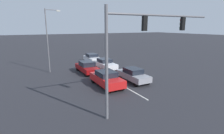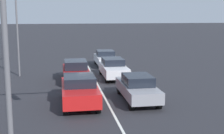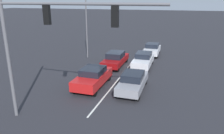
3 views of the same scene
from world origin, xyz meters
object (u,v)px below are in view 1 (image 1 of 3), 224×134
object	(u,v)px
car_white_leftlane_second	(105,64)
traffic_signal_gantry	(140,39)
car_silver_leftlane_third	(92,58)
car_gray_leftlane_front	(133,75)
car_maroon_midlane_second	(87,67)
car_red_midlane_front	(107,79)
street_lamp_right_shoulder	(49,37)

from	to	relation	value
car_white_leftlane_second	traffic_signal_gantry	bearing A→B (deg)	74.96
car_white_leftlane_second	car_silver_leftlane_third	bearing A→B (deg)	-92.14
car_gray_leftlane_front	car_maroon_midlane_second	world-z (taller)	car_maroon_midlane_second
car_red_midlane_front	traffic_signal_gantry	distance (m)	7.10
car_silver_leftlane_third	street_lamp_right_shoulder	bearing A→B (deg)	26.09
car_white_leftlane_second	car_gray_leftlane_front	bearing A→B (deg)	92.53
car_gray_leftlane_front	street_lamp_right_shoulder	size ratio (longest dim) A/B	0.56
car_maroon_midlane_second	traffic_signal_gantry	size ratio (longest dim) A/B	0.53
street_lamp_right_shoulder	car_gray_leftlane_front	bearing A→B (deg)	131.07
car_maroon_midlane_second	car_white_leftlane_second	size ratio (longest dim) A/B	1.06
car_maroon_midlane_second	car_silver_leftlane_third	world-z (taller)	car_maroon_midlane_second
car_white_leftlane_second	car_red_midlane_front	bearing A→B (deg)	65.53
car_maroon_midlane_second	car_white_leftlane_second	xyz separation A→B (m)	(-2.87, -0.55, 0.01)
car_red_midlane_front	car_silver_leftlane_third	world-z (taller)	car_red_midlane_front
car_silver_leftlane_third	car_white_leftlane_second	bearing A→B (deg)	87.86
car_white_leftlane_second	street_lamp_right_shoulder	world-z (taller)	street_lamp_right_shoulder
car_maroon_midlane_second	traffic_signal_gantry	distance (m)	12.42
car_gray_leftlane_front	car_silver_leftlane_third	world-z (taller)	car_gray_leftlane_front
car_gray_leftlane_front	car_white_leftlane_second	bearing A→B (deg)	-87.47
car_red_midlane_front	car_gray_leftlane_front	bearing A→B (deg)	-177.53
car_silver_leftlane_third	car_maroon_midlane_second	bearing A→B (deg)	62.68
street_lamp_right_shoulder	car_white_leftlane_second	bearing A→B (deg)	164.71
car_silver_leftlane_third	traffic_signal_gantry	xyz separation A→B (m)	(3.48, 17.58, 4.34)
car_red_midlane_front	traffic_signal_gantry	size ratio (longest dim) A/B	0.52
car_maroon_midlane_second	car_silver_leftlane_third	bearing A→B (deg)	-117.32
car_silver_leftlane_third	car_gray_leftlane_front	bearing A→B (deg)	90.39
car_gray_leftlane_front	car_maroon_midlane_second	distance (m)	6.63
car_red_midlane_front	car_gray_leftlane_front	distance (m)	3.26
car_red_midlane_front	car_gray_leftlane_front	xyz separation A→B (m)	(-3.25, -0.14, -0.05)
car_white_leftlane_second	street_lamp_right_shoulder	size ratio (longest dim) A/B	0.55
car_white_leftlane_second	traffic_signal_gantry	world-z (taller)	traffic_signal_gantry
car_red_midlane_front	car_maroon_midlane_second	world-z (taller)	car_red_midlane_front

